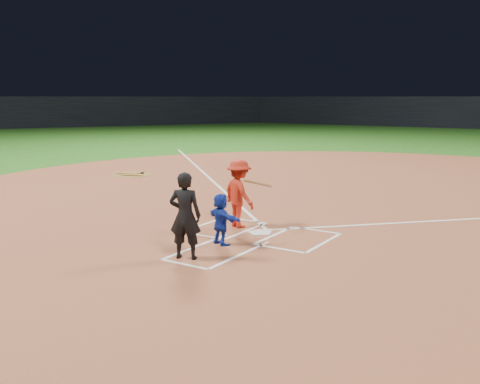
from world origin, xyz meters
The scene contains 14 objects.
ground centered at (0.00, 0.00, 0.00)m, with size 120.00×120.00×0.00m, color #205816.
home_plate_dirt centered at (0.00, 6.00, 0.01)m, with size 28.00×28.00×0.01m, color brown.
stadium_wall_left centered at (-42.00, 24.00, 1.60)m, with size 1.20×60.00×3.20m, color black.
home_plate centered at (0.00, 0.00, 0.02)m, with size 0.60×0.60×0.02m, color silver.
on_deck_circle centered at (-9.16, 5.32, 0.02)m, with size 1.70×1.70×0.01m, color brown.
on_deck_logo centered at (-9.16, 5.32, 0.02)m, with size 0.80×0.80×0.00m, color yellow.
on_deck_bat_a centered at (-9.01, 5.57, 0.05)m, with size 0.06×0.06×0.84m, color olive.
on_deck_bat_b centered at (-9.36, 5.22, 0.05)m, with size 0.06×0.06×0.84m, color olive.
on_deck_bat_c centered at (-8.86, 5.02, 0.05)m, with size 0.06×0.06×0.84m, color olive.
bat_weight_donut centered at (-8.96, 5.72, 0.05)m, with size 0.19×0.19×0.05m, color black.
catcher centered at (-0.21, -1.28, 0.56)m, with size 1.02×0.32×1.10m, color #1530AE.
umpire centered at (-0.22, -2.48, 0.86)m, with size 0.62×0.41×1.69m, color black.
chalk_markings centered at (0.00, 5.29, 0.01)m, with size 28.35×17.32×0.01m.
batter_at_plate centered at (-0.73, 0.23, 0.83)m, with size 1.38×1.05×1.63m.
Camera 1 is at (6.04, -10.31, 3.08)m, focal length 40.00 mm.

